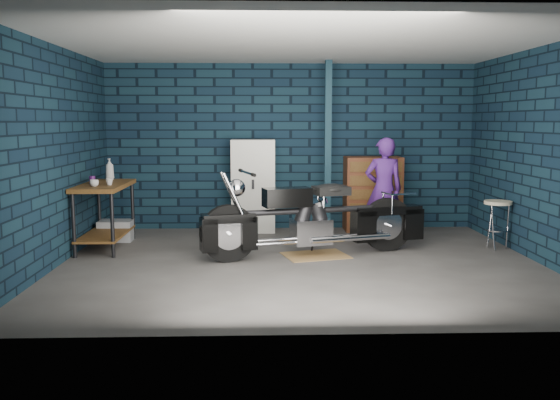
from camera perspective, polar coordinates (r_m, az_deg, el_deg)
The scene contains 15 objects.
ground at distance 7.48m, azimuth 2.00°, elevation -6.12°, with size 6.00×6.00×0.00m, color #534F4D.
room_walls at distance 7.82m, azimuth 1.78°, elevation 8.55°, with size 6.02×5.01×2.71m.
support_post at distance 9.27m, azimuth 4.62°, elevation 4.96°, with size 0.10×0.10×2.70m, color #132E3B.
workbench at distance 8.66m, azimuth -16.47°, elevation -1.47°, with size 0.60×1.40×0.91m, color brown.
drip_mat at distance 7.91m, azimuth 3.45°, elevation -5.34°, with size 0.82×0.62×0.01m, color #9B7844.
motorcycle at distance 7.80m, azimuth 3.48°, elevation -1.24°, with size 2.62×0.71×1.15m, color black, non-canonical shape.
person at distance 8.92m, azimuth 9.94°, elevation 1.01°, with size 0.56×0.37×1.54m, color #4D207A.
storage_bin at distance 9.18m, azimuth -15.50°, elevation -2.84°, with size 0.49×0.35×0.31m, color gray.
locker at distance 9.54m, azimuth -2.60°, elevation 1.38°, with size 0.69×0.49×1.48m, color silver.
tool_chest at distance 9.73m, azimuth 8.91°, elevation 0.58°, with size 0.90×0.50×1.20m, color brown.
shop_stool at distance 8.75m, azimuth 20.15°, elevation -2.29°, with size 0.37×0.37×0.68m, color beige, non-canonical shape.
cup_a at distance 8.25m, azimuth -17.45°, elevation 1.56°, with size 0.12×0.12×0.09m, color beige.
cup_b at distance 8.37m, azimuth -16.10°, elevation 1.69°, with size 0.10×0.10×0.09m, color beige.
mug_purple at distance 8.58m, azimuth -17.62°, elevation 1.84°, with size 0.08×0.08×0.11m, color #4E1860.
bottle at distance 9.12m, azimuth -16.08°, elevation 2.88°, with size 0.12×0.12×0.32m, color gray.
Camera 1 is at (-0.50, -7.25, 1.78)m, focal length 38.00 mm.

